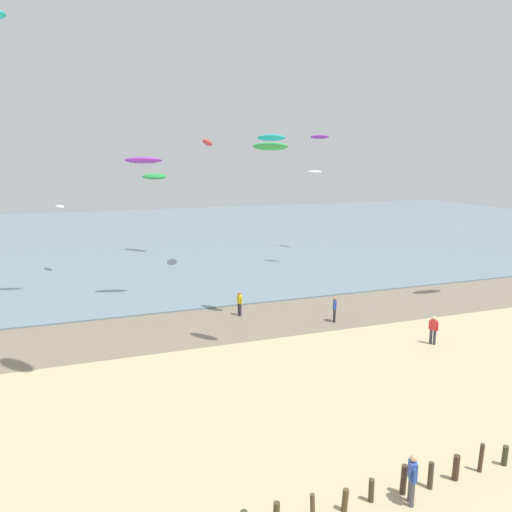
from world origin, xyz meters
TOP-DOWN VIEW (x-y plane):
  - wet_sand_strip at (0.00, 22.26)m, footprint 120.00×7.05m
  - sea at (0.00, 60.78)m, footprint 160.00×70.00m
  - groyne_near at (6.15, 4.54)m, footprint 16.41×0.36m
  - person_nearest_camera at (10.87, 20.25)m, footprint 0.38×0.50m
  - person_mid_beach at (4.82, 4.07)m, footprint 0.35×0.53m
  - person_by_waterline at (14.40, 14.84)m, footprint 0.36×0.51m
  - person_left_flank at (5.32, 23.59)m, footprint 0.31×0.55m
  - kite_aloft_4 at (4.92, 16.84)m, footprint 1.88×2.14m
  - kite_aloft_5 at (6.93, 21.90)m, footprint 1.81×1.96m
  - kite_aloft_6 at (6.88, 38.33)m, footprint 1.71×3.27m
  - kite_aloft_9 at (-0.10, 29.33)m, footprint 2.81×1.57m
  - kite_aloft_10 at (17.02, 35.32)m, footprint 1.75×1.82m
  - kite_aloft_11 at (-6.51, 40.84)m, footprint 1.20×1.96m
  - kite_aloft_12 at (3.07, 47.38)m, footprint 3.23×3.45m
  - kite_aloft_13 at (20.76, 43.86)m, footprint 1.58×2.01m

SIDE VIEW (x-z plane):
  - wet_sand_strip at x=0.00m, z-range 0.00..0.01m
  - sea at x=0.00m, z-range 0.00..0.10m
  - groyne_near at x=6.15m, z-range -0.10..0.98m
  - person_nearest_camera at x=10.87m, z-range 0.06..1.77m
  - person_mid_beach at x=4.82m, z-range 0.06..1.77m
  - person_by_waterline at x=14.40m, z-range 0.06..1.77m
  - person_left_flank at x=5.32m, z-range 0.06..1.77m
  - kite_aloft_11 at x=-6.51m, z-range 6.13..6.47m
  - kite_aloft_12 at x=3.07m, z-range 8.23..9.18m
  - kite_aloft_13 at x=20.76m, z-range 8.89..9.35m
  - kite_aloft_9 at x=-0.10m, z-range 10.20..10.85m
  - kite_aloft_4 at x=4.92m, z-range 10.99..11.57m
  - kite_aloft_5 at x=6.93m, z-range 11.65..12.20m
  - kite_aloft_6 at x=6.88m, z-range 11.65..12.54m
  - kite_aloft_10 at x=17.02m, z-range 12.38..12.88m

